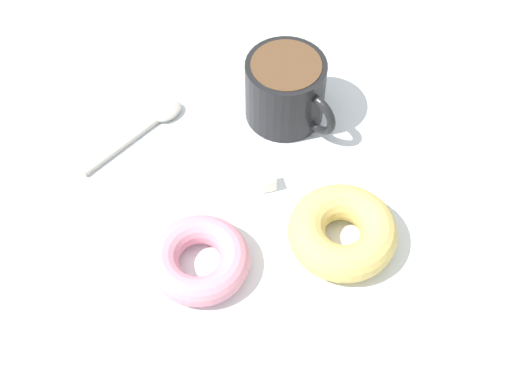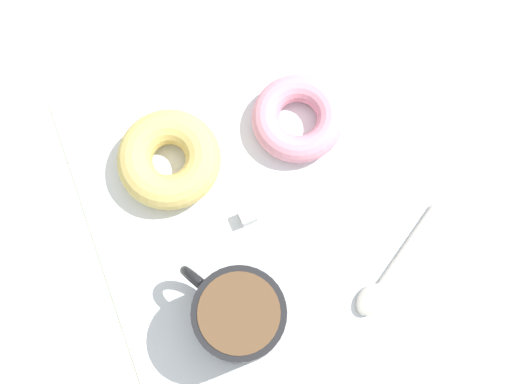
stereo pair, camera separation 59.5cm
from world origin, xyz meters
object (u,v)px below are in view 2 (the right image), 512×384
object	(u,v)px
coffee_cup	(238,315)
donut_near_cup	(298,118)
donut_far	(169,159)
sugar_cube	(246,212)
spoon	(381,284)

from	to	relation	value
coffee_cup	donut_near_cup	world-z (taller)	coffee_cup
donut_far	sugar_cube	size ratio (longest dim) A/B	6.90
donut_near_cup	sugar_cube	distance (cm)	11.41
donut_far	coffee_cup	bearing A→B (deg)	-178.78
spoon	sugar_cube	world-z (taller)	sugar_cube
spoon	donut_far	bearing A→B (deg)	36.35
donut_near_cup	donut_far	size ratio (longest dim) A/B	0.91
donut_near_cup	donut_far	distance (cm)	14.19
donut_near_cup	sugar_cube	world-z (taller)	donut_near_cup
donut_near_cup	sugar_cube	size ratio (longest dim) A/B	6.26
coffee_cup	donut_near_cup	xyz separation A→B (cm)	(16.58, -13.77, -2.52)
donut_near_cup	spoon	bearing A→B (deg)	-177.92
donut_far	spoon	world-z (taller)	donut_far
coffee_cup	donut_near_cup	bearing A→B (deg)	-39.72
coffee_cup	sugar_cube	distance (cm)	11.17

